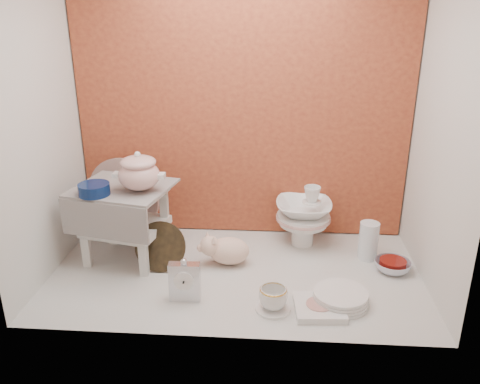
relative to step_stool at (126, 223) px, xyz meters
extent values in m
plane|color=silver|center=(0.57, -0.11, -0.20)|extent=(1.80, 1.80, 0.00)
cube|color=#B6552D|center=(0.57, 0.39, 0.55)|extent=(1.80, 0.06, 1.50)
cube|color=silver|center=(-0.33, -0.11, 0.55)|extent=(0.06, 1.00, 1.50)
cube|color=silver|center=(1.47, -0.11, 0.55)|extent=(0.06, 1.00, 1.50)
cylinder|color=#0A1D4B|center=(-0.10, -0.11, 0.23)|extent=(0.18, 0.18, 0.05)
imported|color=white|center=(-0.06, 0.26, -0.07)|extent=(0.27, 0.27, 0.25)
cube|color=silver|center=(0.36, -0.36, -0.10)|extent=(0.14, 0.05, 0.20)
ellipsoid|color=beige|center=(0.53, -0.03, -0.12)|extent=(0.29, 0.22, 0.15)
cylinder|color=white|center=(0.75, -0.41, -0.19)|extent=(0.20, 0.20, 0.01)
imported|color=white|center=(0.75, -0.41, -0.14)|extent=(0.13, 0.13, 0.10)
cube|color=white|center=(0.95, -0.40, -0.18)|extent=(0.22, 0.22, 0.03)
cylinder|color=white|center=(1.05, -0.34, -0.17)|extent=(0.29, 0.29, 0.06)
imported|color=silver|center=(1.34, -0.04, -0.17)|extent=(0.21, 0.21, 0.06)
cylinder|color=silver|center=(1.24, 0.09, -0.10)|extent=(0.13, 0.13, 0.20)
camera|label=1|loc=(0.74, -2.21, 1.04)|focal=36.67mm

